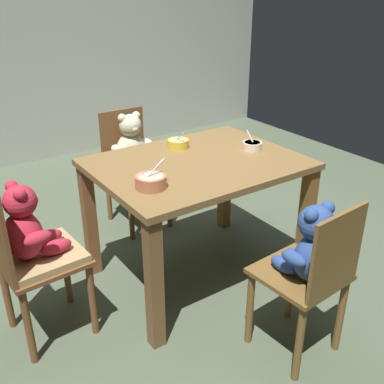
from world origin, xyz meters
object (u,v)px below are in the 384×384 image
object	(u,v)px
porridge_bowl_cream_near_right	(252,146)
porridge_bowl_yellow_far_center	(178,143)
porridge_bowl_terracotta_near_left	(151,181)
teddy_chair_near_front	(310,258)
teddy_chair_far_center	(132,152)
teddy_chair_near_left	(30,241)
dining_table	(197,181)

from	to	relation	value
porridge_bowl_cream_near_right	porridge_bowl_yellow_far_center	size ratio (longest dim) A/B	0.90
porridge_bowl_terracotta_near_left	teddy_chair_near_front	bearing A→B (deg)	-56.87
teddy_chair_far_center	teddy_chair_near_front	bearing A→B (deg)	0.10
porridge_bowl_terracotta_near_left	porridge_bowl_yellow_far_center	distance (m)	0.59
teddy_chair_near_front	porridge_bowl_yellow_far_center	world-z (taller)	porridge_bowl_yellow_far_center
teddy_chair_near_front	porridge_bowl_terracotta_near_left	bearing A→B (deg)	29.36
teddy_chair_near_front	teddy_chair_near_left	bearing A→B (deg)	46.20
teddy_chair_near_left	porridge_bowl_yellow_far_center	xyz separation A→B (m)	(0.99, 0.23, 0.22)
dining_table	teddy_chair_far_center	xyz separation A→B (m)	(0.02, 0.83, -0.08)
teddy_chair_near_front	porridge_bowl_cream_near_right	size ratio (longest dim) A/B	6.70
teddy_chair_near_front	porridge_bowl_yellow_far_center	xyz separation A→B (m)	(-0.01, 1.07, 0.24)
porridge_bowl_terracotta_near_left	dining_table	bearing A→B (deg)	22.83
dining_table	porridge_bowl_yellow_far_center	xyz separation A→B (m)	(0.04, 0.25, 0.15)
dining_table	teddy_chair_far_center	world-z (taller)	teddy_chair_far_center
teddy_chair_near_front	teddy_chair_near_left	xyz separation A→B (m)	(-0.99, 0.84, 0.01)
teddy_chair_near_left	porridge_bowl_cream_near_right	world-z (taller)	teddy_chair_near_left
teddy_chair_near_left	porridge_bowl_terracotta_near_left	size ratio (longest dim) A/B	5.52
dining_table	teddy_chair_far_center	size ratio (longest dim) A/B	1.35
dining_table	teddy_chair_far_center	distance (m)	0.83
teddy_chair_far_center	teddy_chair_near_left	xyz separation A→B (m)	(-0.97, -0.82, 0.00)
teddy_chair_near_front	teddy_chair_far_center	xyz separation A→B (m)	(-0.02, 1.65, 0.01)
teddy_chair_near_front	porridge_bowl_cream_near_right	bearing A→B (deg)	-26.89
teddy_chair_far_center	porridge_bowl_yellow_far_center	size ratio (longest dim) A/B	6.13
teddy_chair_near_left	porridge_bowl_terracotta_near_left	xyz separation A→B (m)	(0.56, -0.18, 0.23)
teddy_chair_far_center	porridge_bowl_terracotta_near_left	size ratio (longest dim) A/B	5.11
teddy_chair_far_center	teddy_chair_near_left	world-z (taller)	teddy_chair_near_left
teddy_chair_far_center	porridge_bowl_yellow_far_center	distance (m)	0.63
teddy_chair_far_center	porridge_bowl_cream_near_right	bearing A→B (deg)	22.17
porridge_bowl_cream_near_right	porridge_bowl_yellow_far_center	distance (m)	0.44
porridge_bowl_yellow_far_center	dining_table	bearing A→B (deg)	-98.08
dining_table	teddy_chair_near_front	size ratio (longest dim) A/B	1.38
porridge_bowl_cream_near_right	porridge_bowl_yellow_far_center	world-z (taller)	porridge_bowl_yellow_far_center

